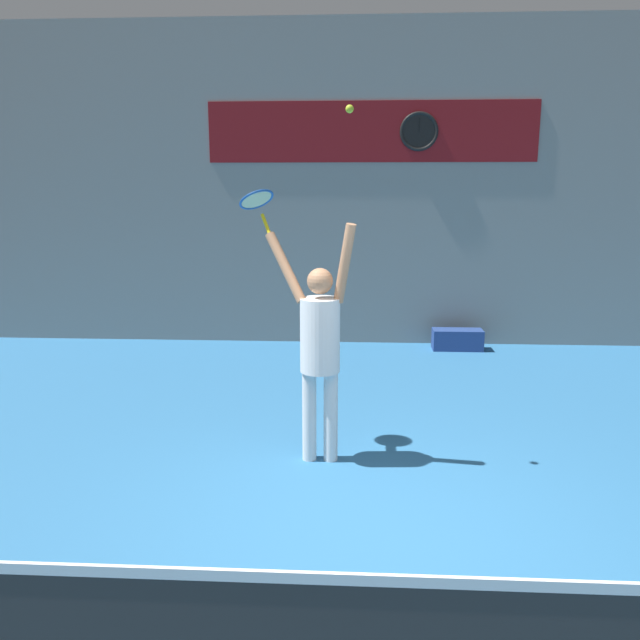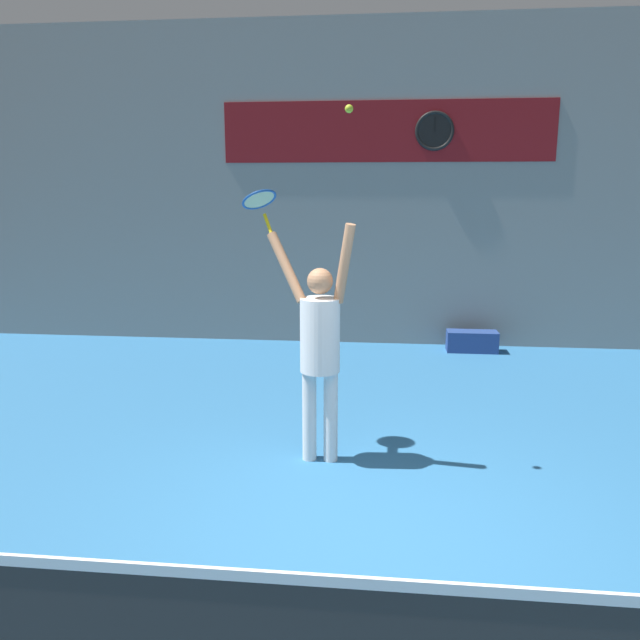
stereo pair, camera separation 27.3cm
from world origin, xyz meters
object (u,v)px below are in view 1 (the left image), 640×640
object	(u,v)px
tennis_player	(320,342)
tennis_racket	(257,201)
scoreboard_clock	(419,131)
equipment_bag	(457,340)
tennis_ball	(350,109)

from	to	relation	value
tennis_player	tennis_racket	world-z (taller)	tennis_racket
scoreboard_clock	equipment_bag	distance (m)	3.25
tennis_racket	scoreboard_clock	bearing A→B (deg)	65.75
scoreboard_clock	tennis_ball	size ratio (longest dim) A/B	8.70
scoreboard_clock	tennis_ball	bearing A→B (deg)	-102.41
tennis_player	tennis_ball	distance (m)	2.00
tennis_player	tennis_racket	distance (m)	1.42
tennis_player	scoreboard_clock	bearing A→B (deg)	74.36
scoreboard_clock	tennis_ball	xyz separation A→B (m)	(-1.01, -4.61, -0.22)
scoreboard_clock	tennis_player	size ratio (longest dim) A/B	0.27
tennis_player	equipment_bag	size ratio (longest dim) A/B	2.84
scoreboard_clock	tennis_racket	distance (m)	4.64
tennis_player	tennis_ball	bearing A→B (deg)	-19.36
scoreboard_clock	tennis_player	distance (m)	5.18
scoreboard_clock	tennis_racket	xyz separation A→B (m)	(-1.86, -4.13, -0.97)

